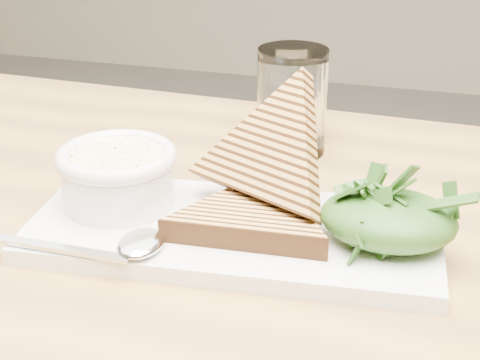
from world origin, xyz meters
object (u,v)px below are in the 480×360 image
(platter, at_px, (234,232))
(soup_bowl, at_px, (119,183))
(glass_near, at_px, (292,101))
(glass_far, at_px, (289,96))
(table_top, at_px, (196,259))

(platter, height_order, soup_bowl, soup_bowl)
(soup_bowl, distance_m, glass_near, 0.24)
(platter, distance_m, glass_near, 0.22)
(platter, height_order, glass_far, glass_far)
(table_top, xyz_separation_m, platter, (0.03, 0.01, 0.03))
(platter, distance_m, soup_bowl, 0.12)
(table_top, xyz_separation_m, glass_near, (0.04, 0.22, 0.08))
(platter, xyz_separation_m, soup_bowl, (-0.11, 0.01, 0.03))
(glass_far, bearing_deg, soup_bowl, -113.16)
(glass_far, bearing_deg, platter, -87.97)
(glass_near, height_order, glass_far, glass_near)
(soup_bowl, relative_size, glass_near, 0.87)
(platter, bearing_deg, glass_near, 89.06)
(platter, height_order, glass_near, glass_near)
(platter, distance_m, glass_far, 0.26)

